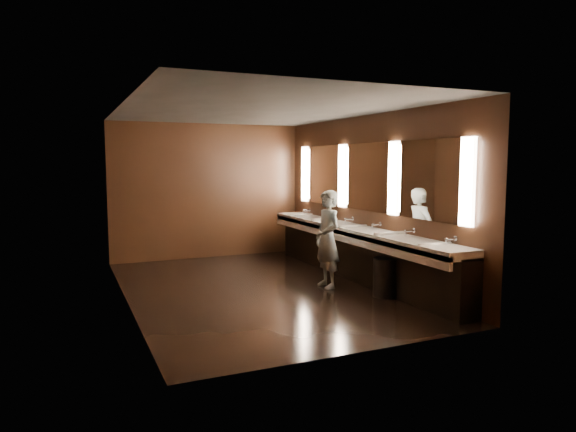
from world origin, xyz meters
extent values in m
plane|color=black|center=(0.00, 0.00, 0.00)|extent=(6.00, 6.00, 0.00)
cube|color=#2D2D2B|center=(0.00, 0.00, 2.80)|extent=(4.00, 6.00, 0.02)
cube|color=black|center=(0.00, 3.00, 1.40)|extent=(4.00, 0.02, 2.80)
cube|color=black|center=(0.00, -3.00, 1.40)|extent=(4.00, 0.02, 2.80)
cube|color=black|center=(-2.00, 0.00, 1.40)|extent=(0.02, 6.00, 2.80)
cube|color=black|center=(2.00, 0.00, 1.40)|extent=(0.02, 6.00, 2.80)
cube|color=black|center=(1.82, 0.00, 0.40)|extent=(0.36, 5.40, 0.81)
cube|color=white|center=(1.73, 0.00, 0.85)|extent=(0.55, 5.40, 0.12)
cube|color=white|center=(1.48, 0.00, 0.77)|extent=(0.06, 5.40, 0.18)
cylinder|color=silver|center=(1.91, -2.20, 0.99)|extent=(0.18, 0.04, 0.04)
cylinder|color=silver|center=(1.91, -1.32, 0.99)|extent=(0.18, 0.04, 0.04)
cylinder|color=silver|center=(1.91, -0.44, 0.99)|extent=(0.18, 0.04, 0.04)
cylinder|color=silver|center=(1.91, 0.44, 0.99)|extent=(0.18, 0.04, 0.04)
cylinder|color=silver|center=(1.91, 1.32, 0.99)|extent=(0.18, 0.04, 0.04)
cylinder|color=silver|center=(1.91, 2.20, 0.99)|extent=(0.18, 0.04, 0.04)
cube|color=#FDE1C4|center=(1.97, -2.40, 1.75)|extent=(0.06, 0.22, 1.15)
cube|color=white|center=(1.99, -1.60, 1.75)|extent=(0.03, 1.32, 1.15)
cube|color=#FDE1C4|center=(1.97, -0.80, 1.75)|extent=(0.06, 0.23, 1.15)
cube|color=white|center=(1.99, 0.00, 1.75)|extent=(0.03, 1.32, 1.15)
cube|color=#FDE1C4|center=(1.97, 0.80, 1.75)|extent=(0.06, 0.23, 1.15)
cube|color=white|center=(1.99, 1.60, 1.75)|extent=(0.03, 1.32, 1.15)
cube|color=#FDE1C4|center=(1.97, 2.40, 1.75)|extent=(0.06, 0.22, 1.15)
imported|color=#90B8D7|center=(1.06, -0.33, 0.78)|extent=(0.38, 0.57, 1.56)
cylinder|color=black|center=(1.58, -1.20, 0.29)|extent=(0.44, 0.44, 0.58)
camera|label=1|loc=(-2.79, -7.49, 2.00)|focal=32.00mm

